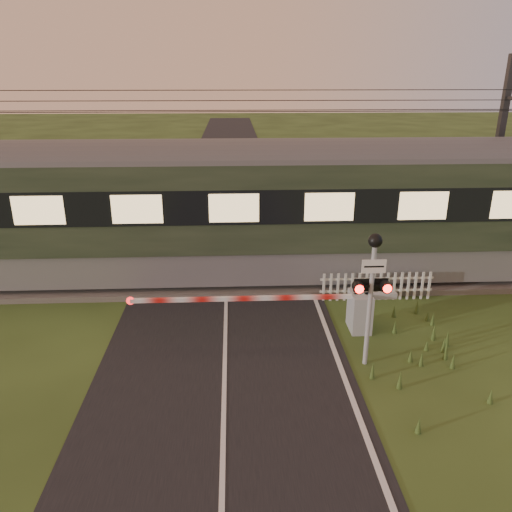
{
  "coord_description": "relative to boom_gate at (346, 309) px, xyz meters",
  "views": [
    {
      "loc": [
        0.26,
        -9.19,
        6.6
      ],
      "look_at": [
        0.85,
        3.2,
        2.02
      ],
      "focal_mm": 35.0,
      "sensor_mm": 36.0,
      "label": 1
    }
  ],
  "objects": [
    {
      "name": "boom_gate",
      "position": [
        0.0,
        0.0,
        0.0
      ],
      "size": [
        7.17,
        0.82,
        1.09
      ],
      "color": "gray",
      "rests_on": "ground"
    },
    {
      "name": "catenary_mast",
      "position": [
        6.7,
        5.95,
        3.14
      ],
      "size": [
        0.23,
        2.46,
        7.21
      ],
      "color": "#2D2D30",
      "rests_on": "ground"
    },
    {
      "name": "ground",
      "position": [
        -3.26,
        -2.78,
        -0.6
      ],
      "size": [
        160.0,
        160.0,
        0.0
      ],
      "primitive_type": "plane",
      "color": "#2A3B17",
      "rests_on": "ground"
    },
    {
      "name": "road",
      "position": [
        -3.25,
        -3.01,
        -0.59
      ],
      "size": [
        6.0,
        140.0,
        0.03
      ],
      "color": "black",
      "rests_on": "ground"
    },
    {
      "name": "track_bed",
      "position": [
        -3.26,
        3.72,
        -0.54
      ],
      "size": [
        140.0,
        3.4,
        0.39
      ],
      "color": "#47423D",
      "rests_on": "ground"
    },
    {
      "name": "crossing_signal",
      "position": [
        0.11,
        -1.72,
        1.66
      ],
      "size": [
        0.84,
        0.35,
        3.28
      ],
      "color": "gray",
      "rests_on": "ground"
    },
    {
      "name": "overhead_wires",
      "position": [
        -3.26,
        3.72,
        5.12
      ],
      "size": [
        120.0,
        0.62,
        0.62
      ],
      "color": "black",
      "rests_on": "ground"
    },
    {
      "name": "picket_fence",
      "position": [
        1.35,
        1.83,
        -0.15
      ],
      "size": [
        3.49,
        0.07,
        0.89
      ],
      "color": "silver",
      "rests_on": "ground"
    }
  ]
}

